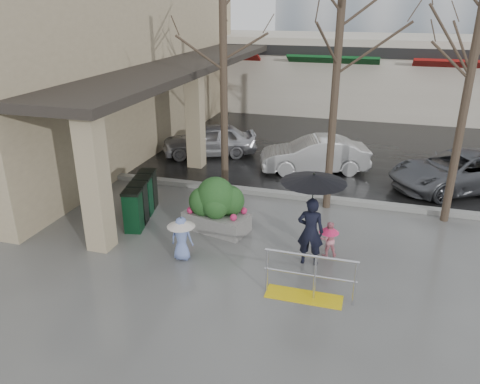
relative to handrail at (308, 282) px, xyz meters
The scene contains 20 objects.
ground 1.85m from the handrail, 138.58° to the left, with size 120.00×120.00×0.00m, color #51514F.
street_asphalt 23.24m from the handrail, 93.36° to the left, with size 120.00×36.00×0.01m, color black.
curb 5.38m from the handrail, 104.66° to the left, with size 120.00×0.30×0.15m, color gray.
near_building 14.32m from the handrail, 138.39° to the left, with size 6.00×18.00×8.00m, color tan.
canopy_slab 11.54m from the handrail, 123.81° to the left, with size 2.80×18.00×0.25m, color #2D2823.
pillar_front 5.48m from the handrail, behind, with size 0.55×0.55×3.50m, color tan.
pillar_back 9.02m from the handrail, 126.15° to the left, with size 0.55×0.55×3.50m, color tan.
storefront_row 19.25m from the handrail, 88.07° to the left, with size 34.00×6.74×4.00m.
handrail is the anchor object (origin of this frame).
tree_west 7.52m from the handrail, 124.99° to the left, with size 3.20×3.20×6.80m.
tree_midwest 6.83m from the handrail, 91.91° to the left, with size 3.20×3.20×7.00m.
tree_mideast 7.28m from the handrail, 56.81° to the left, with size 3.20×3.20×6.50m.
woman 1.78m from the handrail, 97.15° to the left, with size 1.47×1.47×2.27m.
child_pink 1.90m from the handrail, 83.70° to the left, with size 0.52×0.49×0.90m.
child_blue 3.21m from the handrail, 166.47° to the left, with size 0.67×0.67×1.09m.
planter 3.76m from the handrail, 139.09° to the left, with size 1.87×1.23×1.50m.
news_boxes 5.69m from the handrail, 153.63° to the left, with size 0.89×2.12×1.15m.
car_a 10.08m from the handrail, 121.42° to the left, with size 1.49×3.70×1.26m, color #B7B6BB.
car_b 7.93m from the handrail, 97.15° to the left, with size 1.33×3.82×1.26m, color silver.
car_c 8.36m from the handrail, 63.22° to the left, with size 2.09×4.53×1.26m, color #55575C.
Camera 1 is at (2.34, -9.46, 5.74)m, focal length 35.00 mm.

